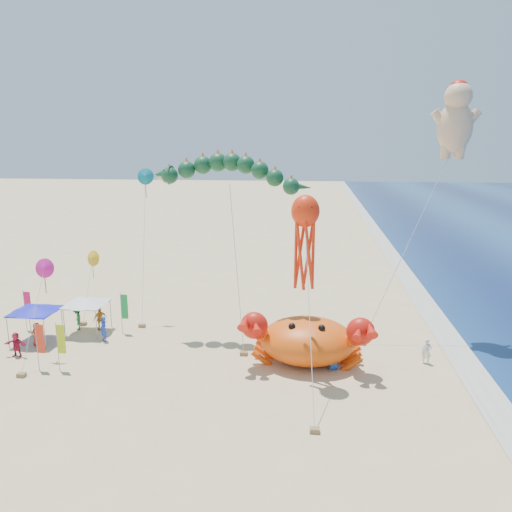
# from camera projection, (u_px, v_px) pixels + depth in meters

# --- Properties ---
(ground) EXTENTS (320.00, 320.00, 0.00)m
(ground) POSITION_uv_depth(u_px,v_px,m) (282.00, 357.00, 33.52)
(ground) COLOR #D1B784
(ground) RESTS_ON ground
(foam_strip) EXTENTS (320.00, 320.00, 0.00)m
(foam_strip) POSITION_uv_depth(u_px,v_px,m) (468.00, 366.00, 32.17)
(foam_strip) COLOR silver
(foam_strip) RESTS_ON ground
(crab_inflatable) EXTENTS (8.37, 5.36, 3.67)m
(crab_inflatable) POSITION_uv_depth(u_px,v_px,m) (307.00, 339.00, 32.41)
(crab_inflatable) COLOR #EA500C
(crab_inflatable) RESTS_ON ground
(dragon_kite) EXTENTS (11.24, 5.38, 13.02)m
(dragon_kite) POSITION_uv_depth(u_px,v_px,m) (227.00, 177.00, 34.59)
(dragon_kite) COLOR #103E23
(dragon_kite) RESTS_ON ground
(cherub_kite) EXTENTS (7.57, 4.92, 18.34)m
(cherub_kite) POSITION_uv_depth(u_px,v_px,m) (456.00, 118.00, 35.03)
(cherub_kite) COLOR #E4B58B
(cherub_kite) RESTS_ON ground
(octopus_kite) EXTENTS (1.89, 7.40, 11.17)m
(octopus_kite) POSITION_uv_depth(u_px,v_px,m) (305.00, 235.00, 29.22)
(octopus_kite) COLOR #F52D0C
(octopus_kite) RESTS_ON ground
(canopy_blue) EXTENTS (3.27, 3.27, 2.71)m
(canopy_blue) POSITION_uv_depth(u_px,v_px,m) (35.00, 309.00, 35.87)
(canopy_blue) COLOR gray
(canopy_blue) RESTS_ON ground
(canopy_white) EXTENTS (3.15, 3.15, 2.71)m
(canopy_white) POSITION_uv_depth(u_px,v_px,m) (86.00, 301.00, 37.50)
(canopy_white) COLOR gray
(canopy_white) RESTS_ON ground
(feather_flags) EXTENTS (8.17, 6.72, 3.20)m
(feather_flags) POSITION_uv_depth(u_px,v_px,m) (64.00, 322.00, 34.48)
(feather_flags) COLOR gray
(feather_flags) RESTS_ON ground
(beachgoers) EXTENTS (28.37, 6.11, 1.87)m
(beachgoers) POSITION_uv_depth(u_px,v_px,m) (112.00, 333.00, 35.52)
(beachgoers) COLOR #27773B
(beachgoers) RESTS_ON ground
(small_kites) EXTENTS (5.87, 12.07, 12.17)m
(small_kites) POSITION_uv_depth(u_px,v_px,m) (97.00, 243.00, 37.34)
(small_kites) COLOR #0C6E84
(small_kites) RESTS_ON ground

